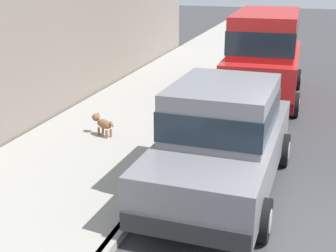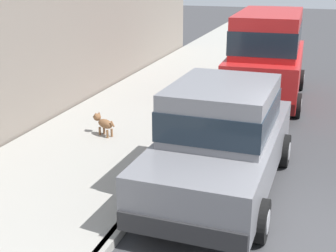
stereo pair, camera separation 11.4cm
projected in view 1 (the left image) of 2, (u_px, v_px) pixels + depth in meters
curb at (134, 214)px, 7.20m from camera, size 0.16×64.00×0.14m
sidewalk at (33, 198)px, 7.71m from camera, size 3.60×64.00×0.14m
car_grey_sedan at (223, 137)px, 7.83m from camera, size 2.13×4.65×1.92m
car_red_van at (265, 52)px, 13.23m from camera, size 2.22×4.95×2.52m
dog_brown at (102, 123)px, 10.26m from camera, size 0.70×0.42×0.49m
building_facade at (67, 45)px, 12.42m from camera, size 0.50×20.00×3.41m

